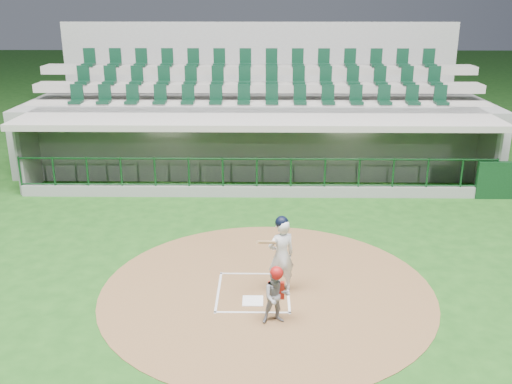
% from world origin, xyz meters
% --- Properties ---
extents(ground, '(120.00, 120.00, 0.00)m').
position_xyz_m(ground, '(0.00, 0.00, 0.00)').
color(ground, '#184614').
rests_on(ground, ground).
extents(dirt_circle, '(7.20, 7.20, 0.01)m').
position_xyz_m(dirt_circle, '(0.30, -0.20, 0.01)').
color(dirt_circle, brown).
rests_on(dirt_circle, ground).
extents(home_plate, '(0.43, 0.43, 0.02)m').
position_xyz_m(home_plate, '(0.00, -0.70, 0.02)').
color(home_plate, white).
rests_on(home_plate, dirt_circle).
extents(batter_box_chalk, '(1.55, 1.80, 0.01)m').
position_xyz_m(batter_box_chalk, '(0.00, -0.30, 0.02)').
color(batter_box_chalk, silver).
rests_on(batter_box_chalk, ground).
extents(dugout_structure, '(16.40, 3.70, 3.00)m').
position_xyz_m(dugout_structure, '(0.07, 7.81, 0.96)').
color(dugout_structure, gray).
rests_on(dugout_structure, ground).
extents(seating_deck, '(17.00, 6.72, 5.15)m').
position_xyz_m(seating_deck, '(0.00, 10.91, 1.42)').
color(seating_deck, gray).
rests_on(seating_deck, ground).
extents(batter, '(0.89, 0.94, 1.72)m').
position_xyz_m(batter, '(0.59, -0.21, 0.88)').
color(batter, white).
rests_on(batter, dirt_circle).
extents(catcher, '(0.61, 0.51, 1.19)m').
position_xyz_m(catcher, '(0.47, -1.48, 0.60)').
color(catcher, gray).
rests_on(catcher, dirt_circle).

